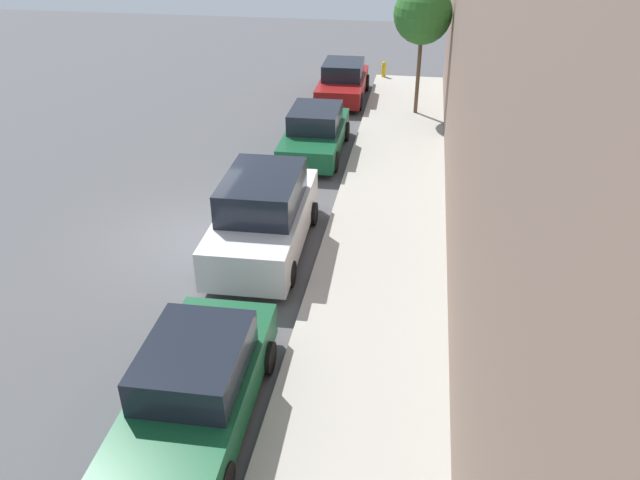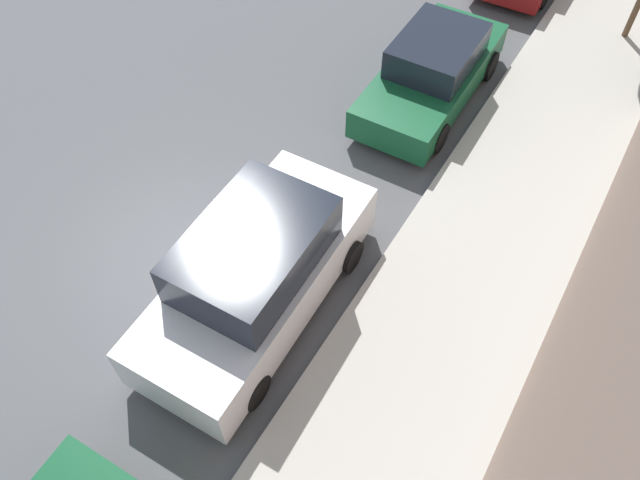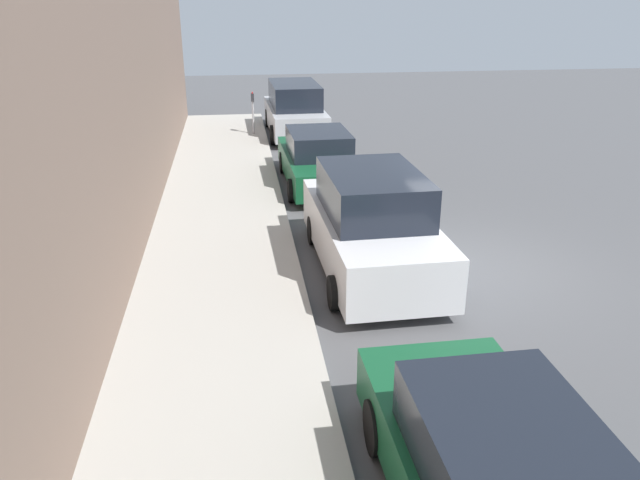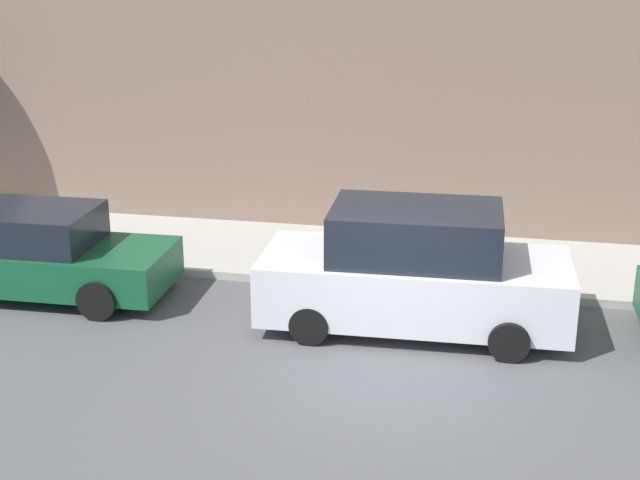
{
  "view_description": "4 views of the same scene",
  "coord_description": "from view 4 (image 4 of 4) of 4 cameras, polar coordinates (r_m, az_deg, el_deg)",
  "views": [
    {
      "loc": [
        5.65,
        -13.18,
        7.89
      ],
      "look_at": [
        3.68,
        -1.29,
        1.0
      ],
      "focal_mm": 35.0,
      "sensor_mm": 36.0,
      "label": 1
    },
    {
      "loc": [
        5.96,
        -4.56,
        9.29
      ],
      "look_at": [
        2.68,
        0.84,
        1.0
      ],
      "focal_mm": 35.0,
      "sensor_mm": 36.0,
      "label": 2
    },
    {
      "loc": [
        4.59,
        10.63,
        5.13
      ],
      "look_at": [
        3.22,
        0.56,
        1.0
      ],
      "focal_mm": 35.0,
      "sensor_mm": 36.0,
      "label": 3
    },
    {
      "loc": [
        -10.94,
        -1.32,
        5.86
      ],
      "look_at": [
        3.17,
        1.5,
        1.0
      ],
      "focal_mm": 50.0,
      "sensor_mm": 36.0,
      "label": 4
    }
  ],
  "objects": [
    {
      "name": "sidewalk",
      "position": [
        17.04,
        6.18,
        -1.3
      ],
      "size": [
        3.06,
        32.0,
        0.15
      ],
      "color": "#B2ADA3",
      "rests_on": "ground_plane"
    },
    {
      "name": "parked_suv_third",
      "position": [
        14.0,
        6.08,
        -2.04
      ],
      "size": [
        2.09,
        4.85,
        1.98
      ],
      "color": "silver",
      "rests_on": "ground_plane"
    },
    {
      "name": "ground_plane",
      "position": [
        12.48,
        3.95,
        -9.39
      ],
      "size": [
        60.0,
        60.0,
        0.0
      ],
      "primitive_type": "plane",
      "color": "#515154"
    },
    {
      "name": "parked_sedan_fourth",
      "position": [
        16.07,
        -17.5,
        -0.88
      ],
      "size": [
        1.92,
        4.53,
        1.54
      ],
      "color": "#14512D",
      "rests_on": "ground_plane"
    }
  ]
}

